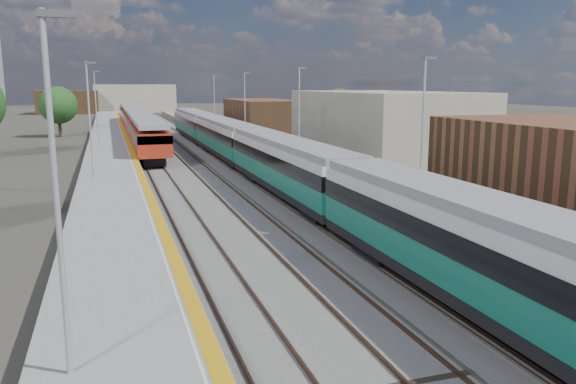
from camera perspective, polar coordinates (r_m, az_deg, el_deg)
name	(u,v)px	position (r m, az deg, el deg)	size (l,w,h in m)	color
ground	(208,158)	(55.16, -8.11, 3.40)	(320.00, 320.00, 0.00)	#47443A
ballast_bed	(182,156)	(57.29, -10.76, 3.63)	(10.50, 155.00, 0.06)	#565451
tracks	(185,153)	(59.01, -10.39, 3.92)	(8.96, 160.00, 0.17)	#4C3323
platform_right	(254,148)	(58.61, -3.43, 4.46)	(4.70, 155.00, 8.52)	slate
platform_left	(110,154)	(56.81, -17.60, 3.75)	(4.30, 155.00, 8.52)	slate
buildings	(64,68)	(142.86, -21.84, 11.59)	(72.00, 185.50, 40.00)	brown
green_train	(251,147)	(44.43, -3.83, 4.54)	(2.82, 78.54, 3.10)	black
red_train	(137,122)	(76.51, -15.13, 6.84)	(2.90, 58.75, 3.66)	black
tree_c	(58,105)	(82.61, -22.31, 8.16)	(5.03, 5.03, 6.82)	#382619
tree_d	(338,105)	(81.97, 5.15, 8.77)	(4.82, 4.82, 6.53)	#382619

